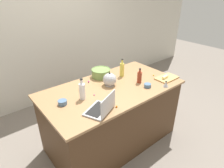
% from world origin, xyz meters
% --- Properties ---
extents(ground_plane, '(12.00, 12.00, 0.00)m').
position_xyz_m(ground_plane, '(0.00, 0.00, 0.00)').
color(ground_plane, slate).
extents(wall_back, '(8.00, 0.10, 2.60)m').
position_xyz_m(wall_back, '(0.00, 1.74, 1.30)').
color(wall_back, beige).
rests_on(wall_back, ground).
extents(island_counter, '(1.84, 0.99, 0.90)m').
position_xyz_m(island_counter, '(0.00, 0.00, 0.45)').
color(island_counter, '#4C331E').
rests_on(island_counter, ground).
extents(laptop, '(0.37, 0.34, 0.22)m').
position_xyz_m(laptop, '(-0.43, -0.35, 0.95)').
color(laptop, '#B7B7BC').
rests_on(laptop, island_counter).
extents(mixing_bowl_large, '(0.27, 0.27, 0.12)m').
position_xyz_m(mixing_bowl_large, '(0.09, 0.36, 0.96)').
color(mixing_bowl_large, '#72934C').
rests_on(mixing_bowl_large, island_counter).
extents(bottle_soy, '(0.06, 0.06, 0.21)m').
position_xyz_m(bottle_soy, '(0.38, -0.12, 0.98)').
color(bottle_soy, maroon).
rests_on(bottle_soy, island_counter).
extents(bottle_vinegar, '(0.07, 0.07, 0.26)m').
position_xyz_m(bottle_vinegar, '(-0.44, 0.00, 1.00)').
color(bottle_vinegar, white).
rests_on(bottle_vinegar, island_counter).
extents(bottle_oil, '(0.06, 0.06, 0.26)m').
position_xyz_m(bottle_oil, '(0.34, 0.18, 1.01)').
color(bottle_oil, '#DBC64C').
rests_on(bottle_oil, island_counter).
extents(kettle, '(0.21, 0.18, 0.20)m').
position_xyz_m(kettle, '(0.02, 0.07, 0.98)').
color(kettle, '#ADADB2').
rests_on(kettle, island_counter).
extents(cutting_board, '(0.33, 0.20, 0.02)m').
position_xyz_m(cutting_board, '(0.78, -0.29, 0.91)').
color(cutting_board, tan).
rests_on(cutting_board, island_counter).
extents(butter_stick_left, '(0.11, 0.05, 0.04)m').
position_xyz_m(butter_stick_left, '(0.73, -0.29, 0.94)').
color(butter_stick_left, '#F4E58C').
rests_on(butter_stick_left, cutting_board).
extents(ramekin_small, '(0.09, 0.09, 0.05)m').
position_xyz_m(ramekin_small, '(0.37, -0.28, 0.92)').
color(ramekin_small, slate).
rests_on(ramekin_small, island_counter).
extents(ramekin_medium, '(0.08, 0.08, 0.04)m').
position_xyz_m(ramekin_medium, '(-0.34, 0.19, 0.92)').
color(ramekin_medium, white).
rests_on(ramekin_medium, island_counter).
extents(ramekin_wide, '(0.10, 0.10, 0.05)m').
position_xyz_m(ramekin_wide, '(-0.68, 0.04, 0.93)').
color(ramekin_wide, slate).
rests_on(ramekin_wide, island_counter).
extents(kitchen_timer, '(0.07, 0.07, 0.08)m').
position_xyz_m(kitchen_timer, '(0.56, -0.43, 0.94)').
color(kitchen_timer, '#B2B2B7').
rests_on(kitchen_timer, island_counter).
extents(candy_0, '(0.02, 0.02, 0.02)m').
position_xyz_m(candy_0, '(0.24, 0.35, 0.91)').
color(candy_0, green).
rests_on(candy_0, island_counter).
extents(candy_1, '(0.02, 0.02, 0.02)m').
position_xyz_m(candy_1, '(-0.30, -0.02, 0.91)').
color(candy_1, '#CC3399').
rests_on(candy_1, island_counter).
extents(candy_2, '(0.02, 0.02, 0.02)m').
position_xyz_m(candy_2, '(0.37, 0.20, 0.91)').
color(candy_2, '#CC3399').
rests_on(candy_2, island_counter).
extents(candy_3, '(0.02, 0.02, 0.02)m').
position_xyz_m(candy_3, '(-0.16, 0.32, 0.91)').
color(candy_3, '#CC3399').
rests_on(candy_3, island_counter).
extents(candy_4, '(0.02, 0.02, 0.02)m').
position_xyz_m(candy_4, '(-0.25, -0.39, 0.91)').
color(candy_4, orange).
rests_on(candy_4, island_counter).
extents(candy_5, '(0.02, 0.02, 0.02)m').
position_xyz_m(candy_5, '(0.70, -0.11, 0.91)').
color(candy_5, yellow).
rests_on(candy_5, island_counter).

